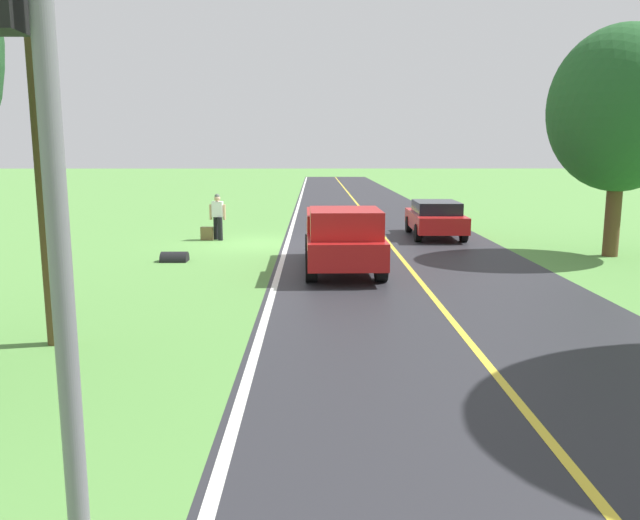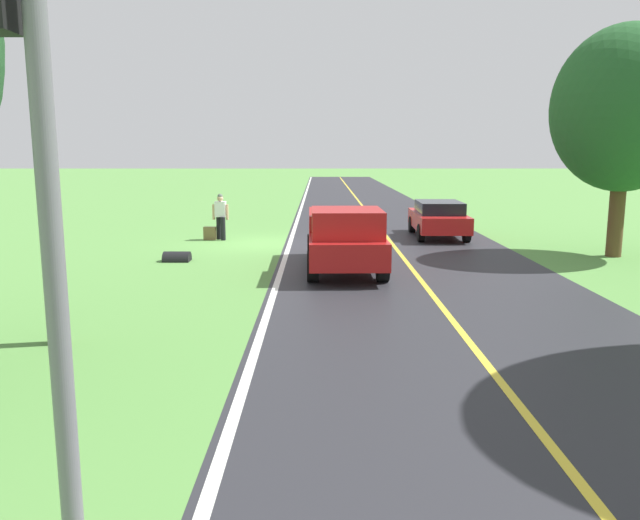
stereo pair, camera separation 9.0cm
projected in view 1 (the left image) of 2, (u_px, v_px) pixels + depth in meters
name	position (u px, v px, depth m)	size (l,w,h in m)	color
ground_plane	(258.00, 244.00, 22.74)	(200.00, 200.00, 0.00)	#568E42
road_surface	(389.00, 243.00, 22.79)	(7.83, 120.00, 0.00)	#28282D
lane_edge_line	(287.00, 243.00, 22.75)	(0.16, 117.60, 0.00)	silver
lane_centre_line	(389.00, 243.00, 22.78)	(0.14, 117.60, 0.00)	gold
hitchhiker_walking	(218.00, 214.00, 23.53)	(0.62, 0.53, 1.75)	black
suitcase_carried	(207.00, 233.00, 23.61)	(0.20, 0.46, 0.50)	brown
pickup_truck_passing	(343.00, 237.00, 17.36)	(2.17, 5.43, 1.82)	#B21919
traffic_light_mast	(27.00, 117.00, 4.23)	(0.61, 0.32, 5.20)	slate
tree_far_side_near	(621.00, 109.00, 19.26)	(4.44, 4.44, 7.17)	brown
sedan_near_oncoming	(435.00, 218.00, 24.39)	(2.02, 4.45, 1.41)	red
utility_pole_roadside	(37.00, 82.00, 10.14)	(0.28, 0.28, 8.86)	brown
drainage_culvert	(175.00, 261.00, 19.06)	(0.60, 0.60, 0.80)	black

